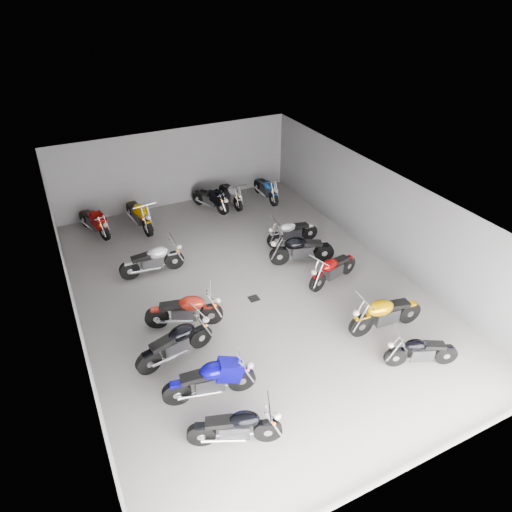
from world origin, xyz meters
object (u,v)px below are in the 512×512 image
object	(u,v)px
motorcycle_left_a	(236,427)
motorcycle_left_f	(153,260)
motorcycle_left_c	(176,343)
motorcycle_right_f	(292,232)
drain_grate	(254,298)
motorcycle_back_e	(231,194)
motorcycle_back_f	(266,189)
motorcycle_right_a	(421,351)
motorcycle_back_a	(94,221)
motorcycle_right_e	(301,249)
motorcycle_right_b	(385,314)
motorcycle_back_b	(139,215)
motorcycle_right_d	(333,269)
motorcycle_left_d	(185,311)
motorcycle_back_d	(211,199)
motorcycle_left_b	(211,380)

from	to	relation	value
motorcycle_left_a	motorcycle_left_f	xyz separation A→B (m)	(0.13, 7.04, 0.03)
motorcycle_left_c	motorcycle_right_f	distance (m)	6.73
drain_grate	motorcycle_left_f	size ratio (longest dim) A/B	0.15
motorcycle_back_e	motorcycle_back_f	bearing A→B (deg)	169.38
motorcycle_right_a	motorcycle_back_f	xyz separation A→B (m)	(0.93, 10.41, 0.05)
motorcycle_left_a	motorcycle_back_a	distance (m)	10.70
motorcycle_right_a	motorcycle_right_e	bearing A→B (deg)	25.50
drain_grate	motorcycle_back_a	size ratio (longest dim) A/B	0.16
drain_grate	motorcycle_back_e	xyz separation A→B (m)	(1.97, 6.30, 0.48)
motorcycle_right_b	motorcycle_back_e	bearing A→B (deg)	9.64
motorcycle_left_f	motorcycle_back_a	xyz separation A→B (m)	(-1.27, 3.60, -0.01)
motorcycle_back_b	drain_grate	bearing A→B (deg)	100.60
motorcycle_right_b	motorcycle_left_f	bearing A→B (deg)	47.63
motorcycle_right_d	motorcycle_back_a	distance (m)	9.16
motorcycle_back_a	motorcycle_back_b	world-z (taller)	motorcycle_back_b
motorcycle_left_a	motorcycle_right_a	world-z (taller)	motorcycle_left_a
motorcycle_right_d	motorcycle_back_a	bearing A→B (deg)	28.80
motorcycle_left_a	motorcycle_back_a	bearing A→B (deg)	-151.65
motorcycle_left_c	motorcycle_right_f	world-z (taller)	motorcycle_left_c
motorcycle_back_e	motorcycle_back_f	xyz separation A→B (m)	(1.58, -0.21, 0.01)
motorcycle_right_e	motorcycle_right_f	xyz separation A→B (m)	(0.36, 1.26, -0.06)
motorcycle_right_e	motorcycle_back_a	world-z (taller)	motorcycle_right_e
motorcycle_left_a	motorcycle_back_b	size ratio (longest dim) A/B	0.82
drain_grate	motorcycle_back_b	bearing A→B (deg)	108.58
motorcycle_left_d	motorcycle_right_b	world-z (taller)	motorcycle_right_b
motorcycle_left_a	motorcycle_right_a	xyz separation A→B (m)	(5.15, 0.02, -0.03)
motorcycle_left_d	motorcycle_right_e	distance (m)	4.79
motorcycle_left_a	motorcycle_right_d	bearing A→B (deg)	150.00
motorcycle_right_a	motorcycle_back_d	size ratio (longest dim) A/B	0.95
motorcycle_left_d	motorcycle_right_a	world-z (taller)	motorcycle_left_d
motorcycle_left_b	motorcycle_right_f	world-z (taller)	motorcycle_left_b
motorcycle_right_b	motorcycle_right_e	bearing A→B (deg)	10.33
motorcycle_left_f	motorcycle_right_f	distance (m)	5.10
motorcycle_left_b	motorcycle_right_a	size ratio (longest dim) A/B	1.23
motorcycle_right_d	motorcycle_right_e	xyz separation A→B (m)	(-0.33, 1.42, 0.04)
motorcycle_right_a	motorcycle_left_c	bearing A→B (deg)	84.36
drain_grate	motorcycle_left_f	world-z (taller)	motorcycle_left_f
drain_grate	motorcycle_left_a	bearing A→B (deg)	-120.22
motorcycle_right_e	motorcycle_back_e	size ratio (longest dim) A/B	1.07
motorcycle_right_b	motorcycle_back_a	bearing A→B (deg)	39.91
motorcycle_back_d	motorcycle_back_e	world-z (taller)	motorcycle_back_e
motorcycle_left_d	motorcycle_right_d	bearing A→B (deg)	109.32
motorcycle_left_a	motorcycle_right_e	distance (m)	7.29
motorcycle_left_a	motorcycle_right_a	size ratio (longest dim) A/B	1.08
motorcycle_right_d	motorcycle_back_b	distance (m)	7.87
drain_grate	motorcycle_back_e	distance (m)	6.62
motorcycle_left_d	motorcycle_right_d	world-z (taller)	motorcycle_left_d
motorcycle_back_e	motorcycle_right_a	bearing A→B (deg)	90.59
motorcycle_right_d	motorcycle_right_f	distance (m)	2.68
motorcycle_left_a	motorcycle_back_a	xyz separation A→B (m)	(-1.14, 10.64, 0.02)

